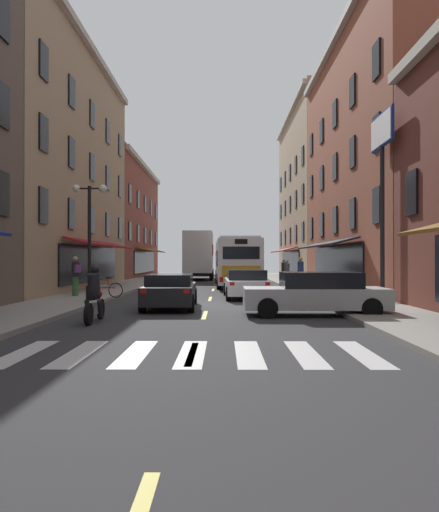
{
  "coord_description": "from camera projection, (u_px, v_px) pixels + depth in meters",
  "views": [
    {
      "loc": [
        0.61,
        -19.5,
        1.84
      ],
      "look_at": [
        0.38,
        9.82,
        2.02
      ],
      "focal_mm": 34.27,
      "sensor_mm": 36.0,
      "label": 1
    }
  ],
  "objects": [
    {
      "name": "bicycle_near",
      "position": [
        104.0,
        289.0,
        21.46
      ],
      "size": [
        1.7,
        0.48,
        0.91
      ],
      "color": "black",
      "rests_on": "sidewalk_left"
    },
    {
      "name": "motorcycle_rider",
      "position": [
        95.0,
        298.0,
        14.17
      ],
      "size": [
        0.62,
        2.07,
        1.66
      ],
      "color": "black",
      "rests_on": "ground"
    },
    {
      "name": "ground_plane",
      "position": [
        208.0,
        306.0,
        19.49
      ],
      "size": [
        34.8,
        80.0,
        0.1
      ],
      "primitive_type": "cube",
      "color": "#333335"
    },
    {
      "name": "box_truck",
      "position": [
        199.0,
        256.0,
        43.09
      ],
      "size": [
        2.52,
        8.21,
        4.14
      ],
      "color": "black",
      "rests_on": "ground"
    },
    {
      "name": "pedestrian_far",
      "position": [
        287.0,
        271.0,
        33.75
      ],
      "size": [
        0.36,
        0.36,
        1.63
      ],
      "rotation": [
        0.0,
        0.0,
        2.36
      ],
      "color": "navy",
      "rests_on": "sidewalk_right"
    },
    {
      "name": "pedestrian_mid",
      "position": [
        284.0,
        270.0,
        35.3
      ],
      "size": [
        0.36,
        0.36,
        1.69
      ],
      "rotation": [
        0.0,
        0.0,
        2.54
      ],
      "color": "navy",
      "rests_on": "sidewalk_right"
    },
    {
      "name": "street_lamp_twin",
      "position": [
        89.0,
        236.0,
        19.95
      ],
      "size": [
        1.42,
        0.32,
        4.75
      ],
      "color": "black",
      "rests_on": "sidewalk_left"
    },
    {
      "name": "sedan_far",
      "position": [
        204.0,
        269.0,
        54.57
      ],
      "size": [
        2.05,
        4.3,
        1.43
      ],
      "color": "black",
      "rests_on": "ground"
    },
    {
      "name": "lane_centre_dashes",
      "position": [
        208.0,
        305.0,
        19.24
      ],
      "size": [
        0.14,
        73.9,
        0.01
      ],
      "color": "#DBCC4C",
      "rests_on": "ground"
    },
    {
      "name": "sidewalk_left",
      "position": [
        61.0,
        303.0,
        19.54
      ],
      "size": [
        3.0,
        80.0,
        0.14
      ],
      "primitive_type": "cube",
      "color": "gray",
      "rests_on": "ground"
    },
    {
      "name": "sedan_mid",
      "position": [
        246.0,
        283.0,
        22.91
      ],
      "size": [
        2.09,
        4.76,
        1.34
      ],
      "color": "silver",
      "rests_on": "ground"
    },
    {
      "name": "crosswalk_near",
      "position": [
        192.0,
        353.0,
        9.49
      ],
      "size": [
        7.1,
        2.8,
        0.01
      ],
      "color": "silver",
      "rests_on": "ground"
    },
    {
      "name": "billboard_sign",
      "position": [
        382.0,
        161.0,
        19.77
      ],
      "size": [
        0.4,
        2.57,
        7.6
      ],
      "color": "black",
      "rests_on": "sidewalk_right"
    },
    {
      "name": "sedan_near",
      "position": [
        170.0,
        290.0,
        18.24
      ],
      "size": [
        1.99,
        4.59,
        1.27
      ],
      "color": "black",
      "rests_on": "ground"
    },
    {
      "name": "pedestrian_near",
      "position": [
        76.0,
        275.0,
        22.41
      ],
      "size": [
        0.49,
        0.5,
        1.83
      ],
      "rotation": [
        0.0,
        0.0,
        0.73
      ],
      "color": "#33663F",
      "rests_on": "sidewalk_left"
    },
    {
      "name": "sedan_rear",
      "position": [
        316.0,
        293.0,
        15.9
      ],
      "size": [
        4.62,
        1.99,
        1.41
      ],
      "color": "silver",
      "rests_on": "ground"
    },
    {
      "name": "transit_bus",
      "position": [
        236.0,
        262.0,
        32.73
      ],
      "size": [
        2.88,
        11.33,
        3.17
      ],
      "color": "white",
      "rests_on": "ground"
    },
    {
      "name": "pedestrian_rear",
      "position": [
        301.0,
        272.0,
        29.48
      ],
      "size": [
        0.36,
        0.36,
        1.8
      ],
      "rotation": [
        0.0,
        0.0,
        5.51
      ],
      "color": "maroon",
      "rests_on": "sidewalk_right"
    },
    {
      "name": "sidewalk_right",
      "position": [
        356.0,
        303.0,
        19.45
      ],
      "size": [
        3.0,
        80.0,
        0.14
      ],
      "primitive_type": "cube",
      "color": "gray",
      "rests_on": "ground"
    }
  ]
}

